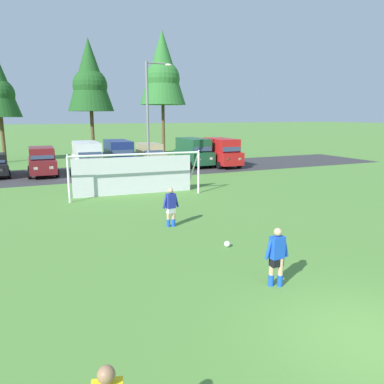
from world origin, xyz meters
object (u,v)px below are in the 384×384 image
parked_car_slot_center (119,155)px  street_lamp (150,120)px  player_striker_near (277,257)px  parked_car_slot_left (42,161)px  parked_car_slot_right (194,151)px  player_midfield_center (171,207)px  soccer_ball (227,244)px  parked_car_slot_center_left (87,157)px  parked_car_slot_center_right (150,155)px  parked_car_slot_far_right (222,152)px  soccer_goal (135,173)px

parked_car_slot_center → street_lamp: (1.20, -5.04, 2.89)m
player_striker_near → parked_car_slot_left: 23.55m
street_lamp → parked_car_slot_right: bearing=42.4°
parked_car_slot_left → parked_car_slot_center: bearing=0.1°
parked_car_slot_left → parked_car_slot_right: parked_car_slot_right is taller
parked_car_slot_left → street_lamp: (7.13, -5.03, 3.12)m
player_midfield_center → parked_car_slot_left: (-4.27, 16.70, 0.29)m
soccer_ball → parked_car_slot_right: size_ratio=0.05×
player_striker_near → street_lamp: street_lamp is taller
parked_car_slot_center_left → parked_car_slot_center: size_ratio=0.99×
parked_car_slot_center_right → parked_car_slot_far_right: size_ratio=0.96×
soccer_ball → soccer_goal: bearing=93.5°
parked_car_slot_right → parked_car_slot_center_right: bearing=174.9°
parked_car_slot_right → parked_car_slot_center: bearing=-178.4°
soccer_ball → parked_car_slot_left: 20.52m
parked_car_slot_center_left → parked_car_slot_center_right: 5.71m
parked_car_slot_center → street_lamp: bearing=-76.7°
parked_car_slot_center → player_striker_near: bearing=-92.6°
parked_car_slot_center → parked_car_slot_center_right: 2.93m
player_midfield_center → parked_car_slot_far_right: 19.09m
player_striker_near → street_lamp: bearing=82.9°
soccer_goal → player_midfield_center: size_ratio=4.59×
parked_car_slot_center_right → player_striker_near: bearing=-99.4°
parked_car_slot_center_right → parked_car_slot_right: parked_car_slot_right is taller
player_striker_near → soccer_ball: bearing=84.8°
parked_car_slot_center → parked_car_slot_right: bearing=1.6°
soccer_ball → parked_car_slot_right: (7.67, 20.03, 1.23)m
parked_car_slot_center_left → player_midfield_center: bearing=-86.4°
parked_car_slot_left → parked_car_slot_far_right: parked_car_slot_far_right is taller
parked_car_slot_center_right → parked_car_slot_far_right: (6.30, -1.56, 0.23)m
player_midfield_center → parked_car_slot_center: parked_car_slot_center is taller
parked_car_slot_center_left → parked_car_slot_center: (2.67, 0.80, 0.00)m
soccer_ball → street_lamp: 15.48m
soccer_goal → street_lamp: 6.24m
parked_car_slot_center_left → parked_car_slot_far_right: bearing=-1.0°
parked_car_slot_center_left → parked_car_slot_far_right: 11.84m
parked_car_slot_center → soccer_goal: bearing=-97.7°
soccer_ball → parked_car_slot_left: bearing=104.7°
parked_car_slot_center_right → street_lamp: size_ratio=0.57×
soccer_goal → parked_car_slot_center: 10.02m
parked_car_slot_far_right → parked_car_slot_center_left: bearing=179.0°
player_striker_near → street_lamp: size_ratio=0.20×
soccer_ball → player_striker_near: bearing=-95.2°
soccer_ball → player_striker_near: 3.29m
parked_car_slot_right → parked_car_slot_far_right: size_ratio=0.99×
player_striker_near → parked_car_slot_right: (7.96, 23.24, 0.52)m
soccer_goal → parked_car_slot_center_right: (4.21, 10.49, -0.18)m
parked_car_slot_center_left → parked_car_slot_center_right: parked_car_slot_center_left is taller
player_striker_near → player_midfield_center: 6.36m
player_striker_near → parked_car_slot_left: size_ratio=0.36×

